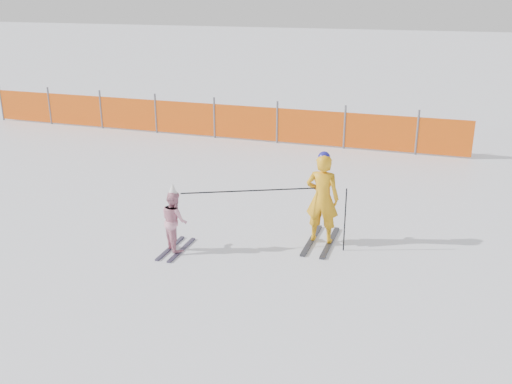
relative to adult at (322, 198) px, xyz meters
The scene contains 5 objects.
ground 1.67m from the adult, 138.52° to the right, with size 120.00×120.00×0.00m, color white.
adult is the anchor object (origin of this frame).
child 2.61m from the adult, 154.61° to the right, with size 0.65×1.02×1.24m.
ski_poles 0.78m from the adult, 145.51° to the right, with size 2.70×1.03×1.15m.
safety_fence 8.32m from the adult, 127.86° to the left, with size 15.49×0.06×1.25m.
Camera 1 is at (2.96, -8.34, 4.32)m, focal length 40.00 mm.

